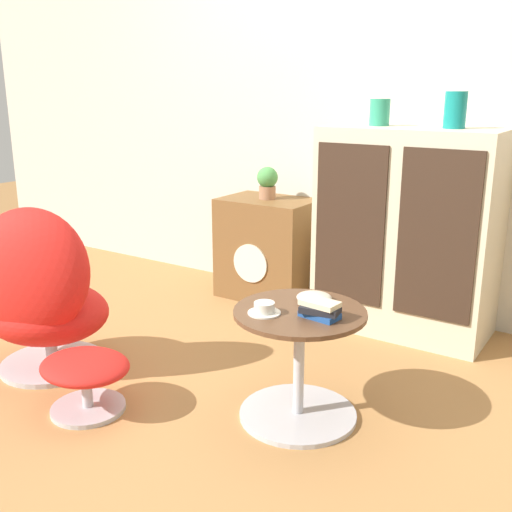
% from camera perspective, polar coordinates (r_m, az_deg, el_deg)
% --- Properties ---
extents(ground_plane, '(12.00, 12.00, 0.00)m').
position_cam_1_polar(ground_plane, '(2.69, -7.36, -13.24)').
color(ground_plane, '#A87542').
extents(wall_back, '(6.40, 0.06, 2.60)m').
position_cam_1_polar(wall_back, '(3.68, 8.49, 15.64)').
color(wall_back, beige).
rests_on(wall_back, ground_plane).
extents(sideboard, '(0.91, 0.49, 1.10)m').
position_cam_1_polar(sideboard, '(3.31, 14.20, 2.26)').
color(sideboard, beige).
rests_on(sideboard, ground_plane).
extents(tv_console, '(0.58, 0.41, 0.63)m').
position_cam_1_polar(tv_console, '(3.79, 1.14, 0.74)').
color(tv_console, brown).
rests_on(tv_console, ground_plane).
extents(egg_chair, '(0.73, 0.70, 0.82)m').
position_cam_1_polar(egg_chair, '(2.93, -19.96, -3.54)').
color(egg_chair, '#B7B7BC').
rests_on(egg_chair, ground_plane).
extents(ottoman, '(0.39, 0.33, 0.25)m').
position_cam_1_polar(ottoman, '(2.60, -15.94, -10.63)').
color(ottoman, '#B7B7BC').
rests_on(ottoman, ground_plane).
extents(coffee_table, '(0.52, 0.52, 0.46)m').
position_cam_1_polar(coffee_table, '(2.43, 4.11, -10.11)').
color(coffee_table, '#B7B7BC').
rests_on(coffee_table, ground_plane).
extents(vase_leftmost, '(0.11, 0.11, 0.14)m').
position_cam_1_polar(vase_leftmost, '(3.30, 11.70, 13.25)').
color(vase_leftmost, '#2D8E6B').
rests_on(vase_leftmost, sideboard).
extents(vase_inner_left, '(0.11, 0.11, 0.18)m').
position_cam_1_polar(vase_inner_left, '(3.17, 18.45, 13.05)').
color(vase_inner_left, '#147A75').
rests_on(vase_inner_left, sideboard).
extents(potted_plant, '(0.13, 0.13, 0.20)m').
position_cam_1_polar(potted_plant, '(3.71, 1.09, 7.10)').
color(potted_plant, '#996B4C').
rests_on(potted_plant, tv_console).
extents(teacup, '(0.13, 0.13, 0.05)m').
position_cam_1_polar(teacup, '(2.30, 0.80, -5.09)').
color(teacup, silver).
rests_on(teacup, coffee_table).
extents(book_stack, '(0.16, 0.11, 0.07)m').
position_cam_1_polar(book_stack, '(2.27, 6.11, -5.08)').
color(book_stack, '#1E478C').
rests_on(book_stack, coffee_table).
extents(bowl, '(0.14, 0.14, 0.04)m').
position_cam_1_polar(bowl, '(2.44, 5.55, -3.94)').
color(bowl, beige).
rests_on(bowl, coffee_table).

